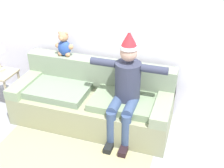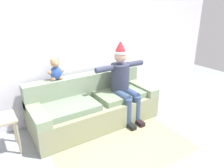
# 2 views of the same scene
# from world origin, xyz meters

# --- Properties ---
(ground_plane) EXTENTS (10.00, 10.00, 0.00)m
(ground_plane) POSITION_xyz_m (0.00, 0.00, 0.00)
(ground_plane) COLOR #9399A2
(back_wall) EXTENTS (7.00, 0.10, 2.70)m
(back_wall) POSITION_xyz_m (0.00, 1.55, 1.35)
(back_wall) COLOR silver
(back_wall) RESTS_ON ground_plane
(couch) EXTENTS (2.28, 0.92, 0.85)m
(couch) POSITION_xyz_m (0.00, 1.02, 0.33)
(couch) COLOR gray
(couch) RESTS_ON ground_plane
(person_seated) EXTENTS (1.02, 0.77, 1.51)m
(person_seated) POSITION_xyz_m (0.53, 0.85, 0.76)
(person_seated) COLOR #31364C
(person_seated) RESTS_ON ground_plane
(teddy_bear) EXTENTS (0.29, 0.17, 0.38)m
(teddy_bear) POSITION_xyz_m (-0.55, 1.30, 1.03)
(teddy_bear) COLOR #2C4DA4
(teddy_bear) RESTS_ON couch
(area_rug) EXTENTS (2.03, 1.08, 0.01)m
(area_rug) POSITION_xyz_m (0.00, -0.05, 0.00)
(area_rug) COLOR tan
(area_rug) RESTS_ON ground_plane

